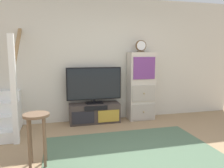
{
  "coord_description": "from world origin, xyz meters",
  "views": [
    {
      "loc": [
        -1.06,
        -2.36,
        1.49
      ],
      "look_at": [
        0.01,
        1.89,
        0.88
      ],
      "focal_mm": 35.03,
      "sensor_mm": 36.0,
      "label": 1
    }
  ],
  "objects_px": {
    "television": "(94,84)",
    "bar_stool_near": "(37,127)",
    "side_cabinet": "(141,86)",
    "media_console": "(95,113)",
    "desk_clock": "(141,46)"
  },
  "relations": [
    {
      "from": "side_cabinet",
      "to": "bar_stool_near",
      "type": "bearing_deg",
      "value": -142.01
    },
    {
      "from": "side_cabinet",
      "to": "desk_clock",
      "type": "distance_m",
      "value": 0.89
    },
    {
      "from": "bar_stool_near",
      "to": "desk_clock",
      "type": "bearing_deg",
      "value": 38.06
    },
    {
      "from": "media_console",
      "to": "television",
      "type": "distance_m",
      "value": 0.63
    },
    {
      "from": "desk_clock",
      "to": "media_console",
      "type": "bearing_deg",
      "value": 179.74
    },
    {
      "from": "side_cabinet",
      "to": "desk_clock",
      "type": "relative_size",
      "value": 5.83
    },
    {
      "from": "bar_stool_near",
      "to": "side_cabinet",
      "type": "bearing_deg",
      "value": 37.99
    },
    {
      "from": "television",
      "to": "bar_stool_near",
      "type": "height_order",
      "value": "television"
    },
    {
      "from": "television",
      "to": "bar_stool_near",
      "type": "xyz_separation_m",
      "value": [
        -1.04,
        -1.66,
        -0.31
      ]
    },
    {
      "from": "media_console",
      "to": "television",
      "type": "bearing_deg",
      "value": 90.0
    },
    {
      "from": "desk_clock",
      "to": "bar_stool_near",
      "type": "xyz_separation_m",
      "value": [
        -2.08,
        -1.63,
        -1.12
      ]
    },
    {
      "from": "side_cabinet",
      "to": "desk_clock",
      "type": "xyz_separation_m",
      "value": [
        -0.02,
        -0.02,
        0.89
      ]
    },
    {
      "from": "media_console",
      "to": "bar_stool_near",
      "type": "relative_size",
      "value": 1.52
    },
    {
      "from": "desk_clock",
      "to": "bar_stool_near",
      "type": "bearing_deg",
      "value": -141.94
    },
    {
      "from": "television",
      "to": "desk_clock",
      "type": "distance_m",
      "value": 1.32
    }
  ]
}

